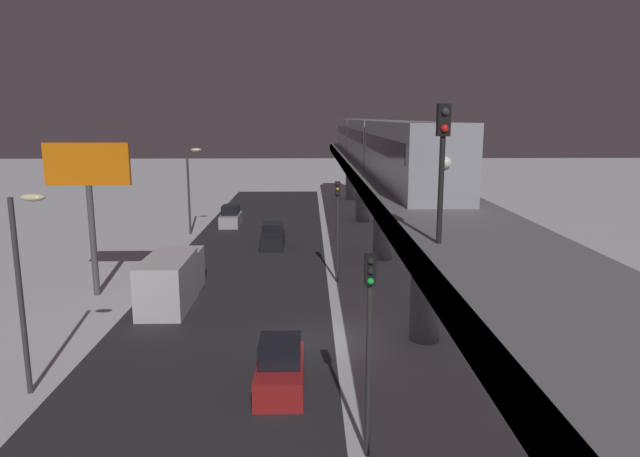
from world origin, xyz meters
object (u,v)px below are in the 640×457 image
at_px(traffic_light_near, 369,327).
at_px(traffic_light_mid, 337,217).
at_px(commercial_billboard, 88,179).
at_px(rail_signal, 443,149).
at_px(sedan_silver, 231,217).
at_px(subway_train, 371,139).
at_px(sedan_red, 280,369).
at_px(sedan_black, 273,237).
at_px(box_truck, 172,279).

height_order(traffic_light_near, traffic_light_mid, same).
relative_size(traffic_light_near, commercial_billboard, 0.72).
bearing_deg(traffic_light_mid, rail_signal, 96.15).
bearing_deg(sedan_silver, commercial_billboard, 77.09).
bearing_deg(subway_train, sedan_red, 77.54).
bearing_deg(commercial_billboard, sedan_red, 133.46).
bearing_deg(traffic_light_near, traffic_light_mid, -90.00).
relative_size(traffic_light_mid, commercial_billboard, 0.72).
bearing_deg(subway_train, sedan_black, 31.54).
xyz_separation_m(sedan_black, traffic_light_mid, (-4.70, 9.99, 3.40)).
relative_size(subway_train, traffic_light_near, 8.67).
relative_size(subway_train, box_truck, 7.50).
relative_size(rail_signal, box_truck, 0.54).
distance_m(sedan_black, traffic_light_mid, 11.55).
distance_m(traffic_light_mid, commercial_billboard, 14.74).
bearing_deg(sedan_black, traffic_light_near, -80.79).
relative_size(subway_train, sedan_black, 13.31).
bearing_deg(rail_signal, sedan_red, -41.18).
relative_size(rail_signal, traffic_light_mid, 0.62).
bearing_deg(box_truck, sedan_black, -109.11).
bearing_deg(box_truck, commercial_billboard, -16.47).
bearing_deg(sedan_silver, sedan_red, 100.73).
relative_size(sedan_silver, traffic_light_mid, 0.64).
bearing_deg(traffic_light_mid, sedan_silver, -64.30).
bearing_deg(rail_signal, box_truck, -52.30).
xyz_separation_m(subway_train, sedan_silver, (12.93, -4.22, -7.66)).
relative_size(rail_signal, sedan_silver, 0.98).
distance_m(subway_train, box_truck, 24.14).
distance_m(box_truck, traffic_light_near, 18.09).
bearing_deg(sedan_red, box_truck, 121.90).
bearing_deg(sedan_silver, subway_train, 161.95).
bearing_deg(rail_signal, commercial_billboard, -45.02).
bearing_deg(sedan_red, sedan_silver, 100.73).
distance_m(box_truck, commercial_billboard, 7.42).
height_order(subway_train, commercial_billboard, subway_train).
distance_m(rail_signal, commercial_billboard, 23.22).
height_order(sedan_silver, traffic_light_mid, traffic_light_mid).
height_order(rail_signal, box_truck, rail_signal).
bearing_deg(commercial_billboard, traffic_light_near, 130.82).
height_order(rail_signal, sedan_black, rail_signal).
height_order(sedan_black, box_truck, box_truck).
height_order(sedan_black, sedan_red, same).
xyz_separation_m(rail_signal, sedan_red, (4.92, -4.31, -8.61)).
relative_size(sedan_red, commercial_billboard, 0.45).
relative_size(rail_signal, sedan_black, 0.96).
xyz_separation_m(box_truck, traffic_light_near, (-9.50, 15.13, 2.85)).
bearing_deg(sedan_black, commercial_billboard, -127.64).
height_order(subway_train, sedan_black, subway_train).
bearing_deg(rail_signal, subway_train, -92.72).
height_order(sedan_black, traffic_light_near, traffic_light_near).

